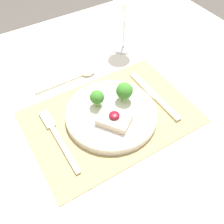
% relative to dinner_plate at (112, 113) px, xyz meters
% --- Properties ---
extents(ground_plane, '(8.00, 8.00, 0.00)m').
position_rel_dinner_plate_xyz_m(ground_plane, '(-0.00, 0.00, -0.75)').
color(ground_plane, '#4C4742').
extents(dining_table, '(1.25, 1.09, 0.73)m').
position_rel_dinner_plate_xyz_m(dining_table, '(-0.00, 0.00, -0.11)').
color(dining_table, white).
rests_on(dining_table, ground_plane).
extents(placemat, '(0.44, 0.30, 0.00)m').
position_rel_dinner_plate_xyz_m(placemat, '(-0.00, 0.00, -0.02)').
color(placemat, '#9E895B').
rests_on(placemat, dining_table).
extents(dinner_plate, '(0.24, 0.24, 0.07)m').
position_rel_dinner_plate_xyz_m(dinner_plate, '(0.00, 0.00, 0.00)').
color(dinner_plate, silver).
rests_on(dinner_plate, placemat).
extents(fork, '(0.02, 0.21, 0.01)m').
position_rel_dinner_plate_xyz_m(fork, '(-0.15, 0.02, -0.01)').
color(fork, beige).
rests_on(fork, placemat).
extents(knife, '(0.02, 0.21, 0.01)m').
position_rel_dinner_plate_xyz_m(knife, '(0.14, -0.01, -0.01)').
color(knife, beige).
rests_on(knife, placemat).
extents(spoon, '(0.20, 0.04, 0.01)m').
position_rel_dinner_plate_xyz_m(spoon, '(-0.00, 0.19, -0.01)').
color(spoon, beige).
rests_on(spoon, dining_table).
extents(wine_glass_near, '(0.07, 0.07, 0.18)m').
position_rel_dinner_plate_xyz_m(wine_glass_near, '(0.19, 0.24, 0.11)').
color(wine_glass_near, white).
rests_on(wine_glass_near, dining_table).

